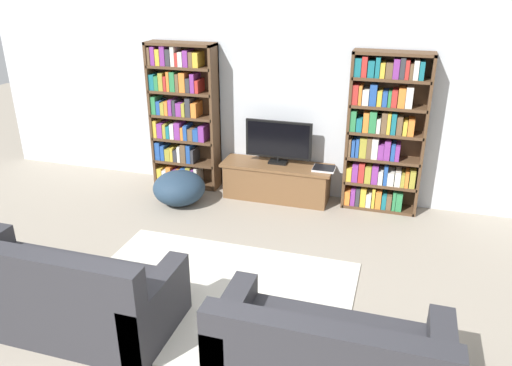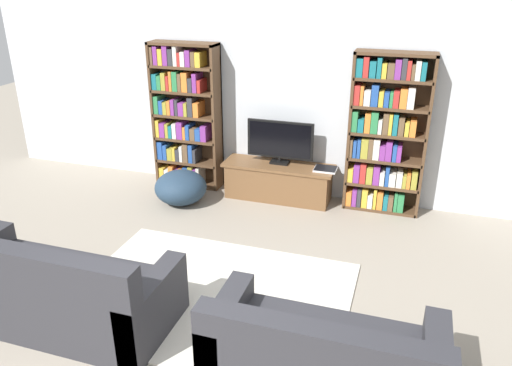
# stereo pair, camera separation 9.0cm
# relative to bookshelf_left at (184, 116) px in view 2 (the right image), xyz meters

# --- Properties ---
(wall_back) EXTENTS (8.80, 0.06, 2.60)m
(wall_back) POSITION_rel_bookshelf_left_xyz_m (1.47, 0.18, 0.31)
(wall_back) COLOR silver
(wall_back) RESTS_ON ground_plane
(bookshelf_left) EXTENTS (0.93, 0.30, 1.98)m
(bookshelf_left) POSITION_rel_bookshelf_left_xyz_m (0.00, 0.00, 0.00)
(bookshelf_left) COLOR #513823
(bookshelf_left) RESTS_ON ground_plane
(bookshelf_right) EXTENTS (0.93, 0.30, 1.98)m
(bookshelf_right) POSITION_rel_bookshelf_left_xyz_m (2.68, -0.00, -0.01)
(bookshelf_right) COLOR #513823
(bookshelf_right) RESTS_ON ground_plane
(tv_stand) EXTENTS (1.46, 0.46, 0.48)m
(tv_stand) POSITION_rel_bookshelf_left_xyz_m (1.38, -0.11, -0.75)
(tv_stand) COLOR brown
(tv_stand) RESTS_ON ground_plane
(television) EXTENTS (0.88, 0.16, 0.57)m
(television) POSITION_rel_bookshelf_left_xyz_m (1.38, -0.06, -0.21)
(television) COLOR black
(television) RESTS_ON tv_stand
(laptop) EXTENTS (0.28, 0.25, 0.03)m
(laptop) POSITION_rel_bookshelf_left_xyz_m (2.00, -0.11, -0.50)
(laptop) COLOR silver
(laptop) RESTS_ON tv_stand
(area_rug) EXTENTS (2.56, 1.93, 0.02)m
(area_rug) POSITION_rel_bookshelf_left_xyz_m (1.37, -2.43, -0.99)
(area_rug) COLOR beige
(area_rug) RESTS_ON ground_plane
(couch_left_sectional) EXTENTS (2.02, 0.90, 0.88)m
(couch_left_sectional) POSITION_rel_bookshelf_left_xyz_m (0.24, -3.15, -0.71)
(couch_left_sectional) COLOR #2D2D33
(couch_left_sectional) RESTS_ON ground_plane
(couch_right_sofa) EXTENTS (1.67, 0.80, 0.77)m
(couch_right_sofa) POSITION_rel_bookshelf_left_xyz_m (2.58, -3.24, -0.72)
(couch_right_sofa) COLOR #2D2D33
(couch_right_sofa) RESTS_ON ground_plane
(beanbag_ottoman) EXTENTS (0.68, 0.68, 0.43)m
(beanbag_ottoman) POSITION_rel_bookshelf_left_xyz_m (0.21, -0.64, -0.78)
(beanbag_ottoman) COLOR #23384C
(beanbag_ottoman) RESTS_ON ground_plane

